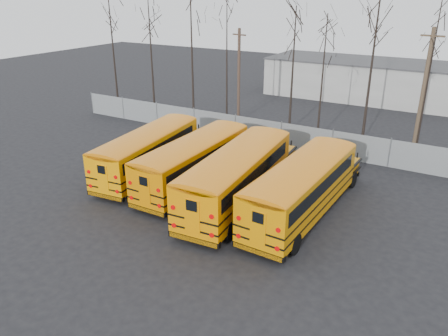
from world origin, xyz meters
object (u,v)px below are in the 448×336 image
Objects in this scene: bus_d at (304,184)px; utility_pole_left at (239,75)px; bus_a at (150,148)px; bus_c at (239,172)px; bus_b at (196,158)px; utility_pole_right at (423,90)px.

bus_d is 1.39× the size of utility_pole_left.
bus_a is 7.19m from bus_c.
bus_c is (3.51, -0.94, 0.13)m from bus_b.
bus_a is at bearing 179.92° from bus_d.
bus_c is 1.45× the size of utility_pole_left.
utility_pole_right is (14.44, 13.41, 2.85)m from bus_a.
utility_pole_left is at bearing 108.06° from bus_b.
bus_b is at bearing -5.97° from bus_a.
utility_pole_right is at bearing 37.07° from bus_a.
bus_b is at bearing -57.75° from utility_pole_left.
bus_d is 18.46m from utility_pole_left.
bus_c reaches higher than bus_a.
bus_d is 1.28× the size of utility_pole_right.
utility_pole_right is (7.31, 14.36, 2.69)m from bus_c.
utility_pole_right is at bearing 77.77° from bus_d.
bus_b is 3.64m from bus_c.
bus_b is 17.47m from utility_pole_right.
bus_a is 1.33× the size of utility_pole_left.
bus_a is at bearing -129.41° from utility_pole_right.
utility_pole_left is (-0.80, 13.70, 2.47)m from bus_a.
bus_c is 16.34m from utility_pole_right.
bus_c is at bearing -13.43° from bus_a.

